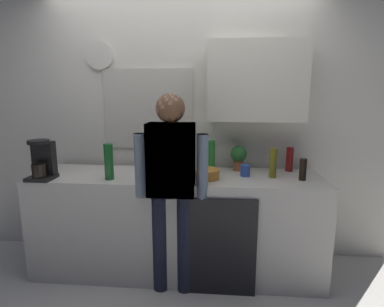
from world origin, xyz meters
TOP-DOWN VIEW (x-y plane):
  - ground_plane at (0.00, 0.00)m, footprint 8.00×8.00m
  - kitchen_counter at (0.00, 0.30)m, footprint 2.50×0.64m
  - dishwasher_panel at (0.39, -0.03)m, footprint 0.56×0.02m
  - back_wall_assembly at (0.09, 0.70)m, footprint 4.10×0.42m
  - coffee_maker at (-1.09, 0.10)m, footprint 0.20×0.20m
  - bottle_olive_oil at (0.82, 0.30)m, footprint 0.06×0.06m
  - bottle_green_wine at (-0.54, 0.12)m, footprint 0.07×0.07m
  - bottle_red_vinegar at (1.01, 0.53)m, footprint 0.06×0.06m
  - bottle_amber_beer at (-0.02, 0.15)m, footprint 0.06×0.06m
  - bottle_clear_soda at (0.28, 0.49)m, footprint 0.09×0.09m
  - bottle_dark_sauce at (1.05, 0.23)m, footprint 0.06×0.06m
  - cup_white_mug at (-0.20, 0.35)m, footprint 0.08×0.08m
  - cup_blue_mug at (0.59, 0.32)m, footprint 0.08×0.08m
  - mixing_bowl at (0.26, 0.22)m, footprint 0.22×0.22m
  - potted_plant at (0.54, 0.52)m, footprint 0.15×0.15m
  - dish_soap at (-0.14, 0.46)m, footprint 0.06×0.06m
  - storage_canister at (-0.31, 0.53)m, footprint 0.14×0.14m
  - person_at_sink at (0.00, 0.00)m, footprint 0.57×0.22m
  - person_guest at (0.00, 0.00)m, footprint 0.57×0.22m

SIDE VIEW (x-z plane):
  - ground_plane at x=0.00m, z-range 0.00..0.00m
  - dishwasher_panel at x=0.39m, z-range 0.00..0.81m
  - kitchen_counter at x=0.00m, z-range 0.00..0.90m
  - mixing_bowl at x=0.26m, z-range 0.90..0.98m
  - cup_white_mug at x=-0.20m, z-range 0.90..0.99m
  - cup_blue_mug at x=0.59m, z-range 0.90..1.00m
  - person_at_sink at x=0.00m, z-range 0.15..1.75m
  - person_guest at x=0.00m, z-range 0.15..1.75m
  - dish_soap at x=-0.14m, z-range 0.89..1.07m
  - storage_canister at x=-0.31m, z-range 0.90..1.07m
  - bottle_dark_sauce at x=1.05m, z-range 0.90..1.08m
  - bottle_red_vinegar at x=1.01m, z-range 0.90..1.12m
  - bottle_amber_beer at x=-0.02m, z-range 0.90..1.13m
  - bottle_olive_oil at x=0.82m, z-range 0.90..1.15m
  - potted_plant at x=0.54m, z-range 0.91..1.14m
  - bottle_clear_soda at x=0.28m, z-range 0.90..1.18m
  - coffee_maker at x=-1.09m, z-range 0.88..1.21m
  - bottle_green_wine at x=-0.54m, z-range 0.90..1.20m
  - back_wall_assembly at x=0.09m, z-range 0.06..2.66m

